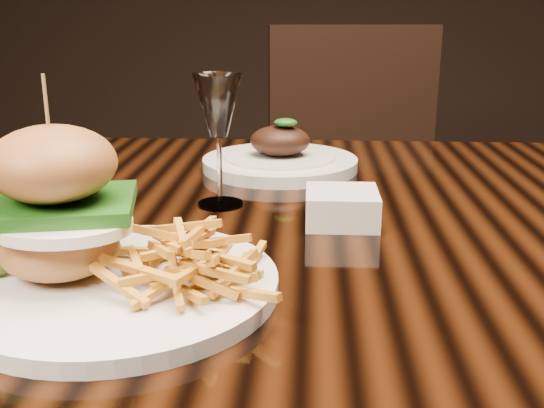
# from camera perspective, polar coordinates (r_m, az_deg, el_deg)

# --- Properties ---
(dining_table) EXTENTS (1.60, 0.90, 0.75)m
(dining_table) POSITION_cam_1_polar(r_m,az_deg,el_deg) (0.82, 5.57, -5.81)
(dining_table) COLOR black
(dining_table) RESTS_ON ground
(burger_plate) EXTENTS (0.28, 0.28, 0.19)m
(burger_plate) POSITION_cam_1_polar(r_m,az_deg,el_deg) (0.57, -14.80, -3.30)
(burger_plate) COLOR silver
(burger_plate) RESTS_ON dining_table
(ramekin) EXTENTS (0.10, 0.10, 0.04)m
(ramekin) POSITION_cam_1_polar(r_m,az_deg,el_deg) (0.75, 6.27, -0.27)
(ramekin) COLOR silver
(ramekin) RESTS_ON dining_table
(wine_glass) EXTENTS (0.06, 0.06, 0.17)m
(wine_glass) POSITION_cam_1_polar(r_m,az_deg,el_deg) (0.79, -4.84, 8.34)
(wine_glass) COLOR white
(wine_glass) RESTS_ON dining_table
(far_dish) EXTENTS (0.24, 0.24, 0.08)m
(far_dish) POSITION_cam_1_polar(r_m,az_deg,el_deg) (1.00, 0.73, 4.05)
(far_dish) COLOR silver
(far_dish) RESTS_ON dining_table
(chair_far) EXTENTS (0.52, 0.52, 0.95)m
(chair_far) POSITION_cam_1_polar(r_m,az_deg,el_deg) (1.71, 7.73, 1.62)
(chair_far) COLOR black
(chair_far) RESTS_ON ground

